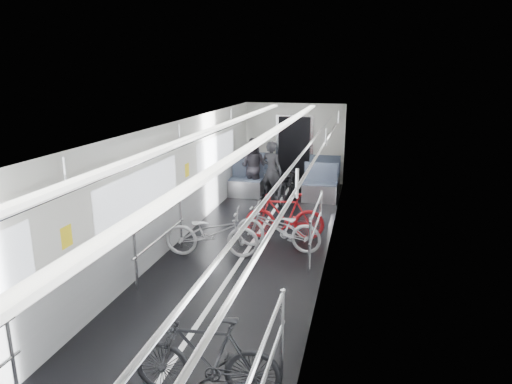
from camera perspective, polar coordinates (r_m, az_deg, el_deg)
car_shell at (r=8.94m, az=-0.31°, el=0.60°), size 3.02×14.01×2.41m
bike_left_far at (r=8.46m, az=-5.54°, el=-5.09°), size 1.81×0.84×0.91m
bike_right_near at (r=5.05m, az=-6.18°, el=-19.85°), size 1.62×0.59×0.95m
bike_right_mid at (r=8.71m, az=2.72°, el=-4.51°), size 1.74×0.76×0.89m
bike_right_far at (r=9.28m, az=3.58°, el=-3.00°), size 1.66×0.66×0.97m
bike_aisle at (r=11.94m, az=3.99°, el=1.00°), size 0.75×1.82×0.93m
person_standing at (r=11.94m, az=1.97°, el=2.65°), size 0.68×0.56×1.59m
person_seated at (r=12.43m, az=-0.33°, el=3.15°), size 0.90×0.78×1.59m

